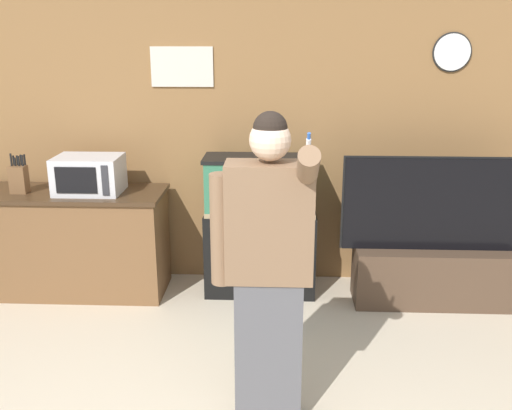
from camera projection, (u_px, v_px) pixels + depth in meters
wall_back_paneled at (241, 137)px, 4.97m from camera, size 10.00×0.08×2.60m
counter_island at (69, 242)px, 4.90m from camera, size 1.68×0.61×0.90m
microwave at (89, 175)px, 4.69m from camera, size 0.53×0.39×0.31m
knife_block at (19, 179)px, 4.69m from camera, size 0.13×0.11×0.33m
aquarium_on_stand at (260, 226)px, 4.83m from camera, size 0.94×0.39×1.20m
tv_on_stand at (433, 261)px, 4.69m from camera, size 1.54×0.40×1.24m
person_standing at (267, 268)px, 3.13m from camera, size 0.57×0.43×1.80m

